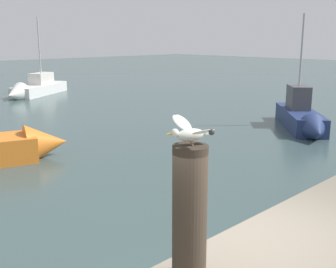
# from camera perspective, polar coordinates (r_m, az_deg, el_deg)

# --- Properties ---
(mooring_post) EXTENTS (0.28, 0.28, 1.13)m
(mooring_post) POSITION_cam_1_polar(r_m,az_deg,el_deg) (3.42, 2.97, -10.77)
(mooring_post) COLOR #382D23
(mooring_post) RESTS_ON harbor_quay
(seagull) EXTENTS (0.38, 0.65, 0.20)m
(seagull) POSITION_cam_1_polar(r_m,az_deg,el_deg) (3.20, 3.05, 0.35)
(seagull) COLOR tan
(seagull) RESTS_ON mooring_post
(boat_white) EXTENTS (5.21, 3.91, 4.82)m
(boat_white) POSITION_cam_1_polar(r_m,az_deg,el_deg) (26.10, -17.83, 5.89)
(boat_white) COLOR silver
(boat_white) RESTS_ON ground_plane
(boat_navy) EXTENTS (4.26, 3.96, 4.39)m
(boat_navy) POSITION_cam_1_polar(r_m,az_deg,el_deg) (16.39, 17.84, 2.20)
(boat_navy) COLOR navy
(boat_navy) RESTS_ON ground_plane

